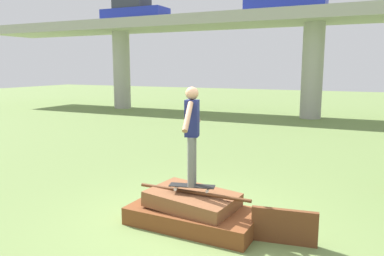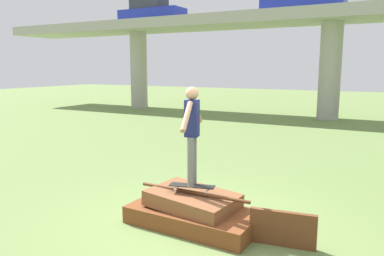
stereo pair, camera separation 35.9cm
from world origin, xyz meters
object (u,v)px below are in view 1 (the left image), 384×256
(skater, at_px, (192,129))
(car_on_overpass_left, at_px, (134,11))
(skateboard, at_px, (192,186))
(car_on_overpass_far_right, at_px, (284,2))

(skater, height_order, car_on_overpass_left, car_on_overpass_left)
(skateboard, relative_size, car_on_overpass_far_right, 0.19)
(skateboard, height_order, skater, skater)
(skateboard, height_order, car_on_overpass_far_right, car_on_overpass_far_right)
(car_on_overpass_left, bearing_deg, skater, -53.96)
(skateboard, xyz_separation_m, car_on_overpass_far_right, (-1.65, 15.52, 5.50))
(skateboard, xyz_separation_m, car_on_overpass_left, (-11.03, 15.16, 5.51))
(skater, distance_m, car_on_overpass_far_right, 16.24)
(skateboard, xyz_separation_m, skater, (-0.00, 0.00, 1.00))
(car_on_overpass_far_right, bearing_deg, skater, -83.93)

